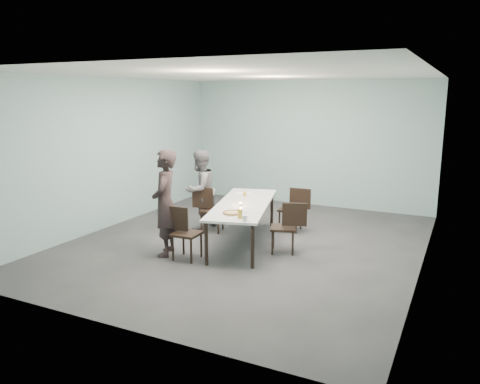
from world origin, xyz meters
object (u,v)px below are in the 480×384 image
at_px(chair_far_left, 208,206).
at_px(tealight, 241,204).
at_px(side_plate, 246,211).
at_px(chair_near_right, 288,224).
at_px(water_tumbler, 245,218).
at_px(pizza, 232,213).
at_px(chair_far_right, 294,206).
at_px(diner_far, 200,190).
at_px(table, 243,206).
at_px(beer_glass, 240,214).
at_px(diner_near, 165,203).
at_px(amber_tumbler, 245,194).
at_px(chair_near_left, 183,229).

distance_m(chair_far_left, tealight, 1.19).
relative_size(chair_far_left, side_plate, 4.83).
bearing_deg(chair_near_right, water_tumbler, 51.18).
bearing_deg(pizza, water_tumbler, -39.75).
xyz_separation_m(chair_far_right, diner_far, (-1.77, -0.64, 0.30)).
distance_m(table, pizza, 0.82).
xyz_separation_m(chair_far_right, water_tumbler, (-0.01, -2.25, 0.29)).
height_order(diner_far, pizza, diner_far).
bearing_deg(pizza, tealight, 103.32).
relative_size(table, beer_glass, 18.30).
bearing_deg(diner_far, diner_near, 19.71).
height_order(side_plate, beer_glass, beer_glass).
distance_m(chair_far_right, diner_far, 1.91).
bearing_deg(beer_glass, diner_near, -174.19).
bearing_deg(tealight, beer_glass, -64.80).
height_order(table, chair_near_right, chair_near_right).
height_order(chair_far_left, amber_tumbler, chair_far_left).
relative_size(chair_near_left, water_tumbler, 9.67).
height_order(pizza, beer_glass, beer_glass).
relative_size(table, side_plate, 15.25).
xyz_separation_m(diner_near, beer_glass, (1.32, 0.13, -0.07)).
relative_size(chair_far_left, amber_tumbler, 10.88).
bearing_deg(beer_glass, chair_near_left, -169.64).
xyz_separation_m(chair_far_left, water_tumbler, (1.51, -1.49, 0.29)).
bearing_deg(diner_near, beer_glass, 73.83).
relative_size(diner_far, amber_tumbler, 19.92).
bearing_deg(amber_tumbler, diner_far, -177.33).
distance_m(diner_far, tealight, 1.43).
relative_size(chair_near_left, amber_tumbler, 10.88).
bearing_deg(chair_near_right, tealight, -14.54).
relative_size(chair_near_right, pizza, 2.56).
bearing_deg(chair_far_left, diner_far, 141.58).
bearing_deg(amber_tumbler, diner_near, -111.69).
xyz_separation_m(chair_far_left, beer_glass, (1.37, -1.38, 0.32)).
bearing_deg(chair_near_left, diner_near, 171.00).
xyz_separation_m(chair_near_right, tealight, (-0.86, -0.07, 0.27)).
height_order(chair_near_left, chair_near_right, same).
bearing_deg(diner_near, amber_tumbler, 136.32).
xyz_separation_m(diner_near, diner_far, (-0.30, 1.63, -0.10)).
distance_m(chair_far_left, diner_near, 1.57).
xyz_separation_m(chair_far_right, pizza, (-0.38, -1.94, 0.27)).
bearing_deg(amber_tumbler, chair_near_left, -100.21).
height_order(table, beer_glass, beer_glass).
relative_size(table, chair_far_right, 3.16).
relative_size(beer_glass, tealight, 2.68).
distance_m(chair_near_right, diner_far, 2.21).
bearing_deg(tealight, chair_near_right, 4.84).
distance_m(table, chair_far_left, 1.05).
relative_size(beer_glass, amber_tumbler, 1.88).
relative_size(chair_near_right, diner_near, 0.49).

